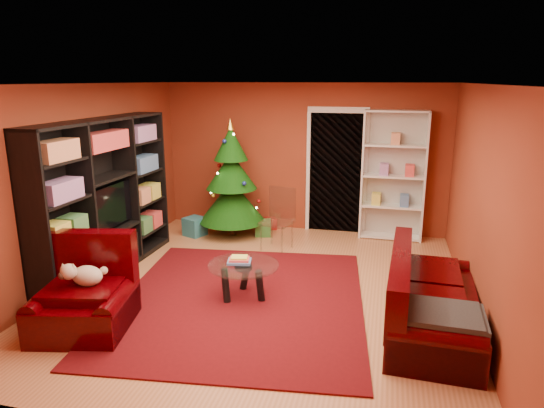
% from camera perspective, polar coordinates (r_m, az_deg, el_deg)
% --- Properties ---
extents(floor, '(5.00, 5.50, 0.05)m').
position_cam_1_polar(floor, '(6.41, -0.85, -10.23)').
color(floor, '#AE6940').
rests_on(floor, ground).
extents(ceiling, '(5.00, 5.50, 0.05)m').
position_cam_1_polar(ceiling, '(5.82, -0.95, 14.20)').
color(ceiling, silver).
rests_on(ceiling, wall_back).
extents(wall_back, '(5.00, 0.05, 2.60)m').
position_cam_1_polar(wall_back, '(8.64, 3.70, 5.44)').
color(wall_back, maroon).
rests_on(wall_back, ground).
extents(wall_left, '(0.05, 5.50, 2.60)m').
position_cam_1_polar(wall_left, '(7.03, -21.27, 2.38)').
color(wall_left, maroon).
rests_on(wall_left, ground).
extents(wall_right, '(0.05, 5.50, 2.60)m').
position_cam_1_polar(wall_right, '(5.90, 23.61, -0.03)').
color(wall_right, maroon).
rests_on(wall_right, ground).
extents(doorway, '(1.06, 0.60, 2.16)m').
position_cam_1_polar(doorway, '(8.56, 7.59, 3.56)').
color(doorway, black).
rests_on(doorway, floor).
extents(rug, '(3.32, 3.76, 0.02)m').
position_cam_1_polar(rug, '(6.11, -3.66, -11.20)').
color(rug, '#540A0E').
rests_on(rug, floor).
extents(media_unit, '(0.48, 2.81, 2.15)m').
position_cam_1_polar(media_unit, '(7.01, -19.04, 0.66)').
color(media_unit, black).
rests_on(media_unit, floor).
extents(christmas_tree, '(1.44, 1.44, 2.03)m').
position_cam_1_polar(christmas_tree, '(8.32, -4.79, 2.87)').
color(christmas_tree, '#0B3909').
rests_on(christmas_tree, floor).
extents(gift_box_teal, '(0.42, 0.42, 0.32)m').
position_cam_1_polar(gift_box_teal, '(8.57, -9.08, -2.62)').
color(gift_box_teal, '#246A7D').
rests_on(gift_box_teal, floor).
extents(gift_box_green, '(0.33, 0.33, 0.27)m').
position_cam_1_polar(gift_box_green, '(8.47, -1.06, -2.82)').
color(gift_box_green, '#2C6A29').
rests_on(gift_box_green, floor).
extents(gift_box_red, '(0.27, 0.27, 0.20)m').
position_cam_1_polar(gift_box_red, '(8.84, -0.18, -2.29)').
color(gift_box_red, maroon).
rests_on(gift_box_red, floor).
extents(white_bookshelf, '(1.04, 0.39, 2.23)m').
position_cam_1_polar(white_bookshelf, '(8.36, 14.07, 3.21)').
color(white_bookshelf, white).
rests_on(white_bookshelf, floor).
extents(armchair, '(1.23, 1.23, 0.81)m').
position_cam_1_polar(armchair, '(5.67, -21.38, -9.92)').
color(armchair, black).
rests_on(armchair, rug).
extents(dog, '(0.45, 0.37, 0.27)m').
position_cam_1_polar(dog, '(5.62, -20.90, -7.90)').
color(dog, beige).
rests_on(dog, armchair).
extents(sofa, '(1.00, 2.04, 0.86)m').
position_cam_1_polar(sofa, '(5.56, 18.49, -9.90)').
color(sofa, black).
rests_on(sofa, rug).
extents(coffee_table, '(1.04, 1.04, 0.55)m').
position_cam_1_polar(coffee_table, '(6.08, -3.35, -9.01)').
color(coffee_table, gray).
rests_on(coffee_table, rug).
extents(acrylic_chair, '(0.56, 0.59, 0.89)m').
position_cam_1_polar(acrylic_chair, '(7.70, 0.55, -2.19)').
color(acrylic_chair, '#66605B').
rests_on(acrylic_chair, rug).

